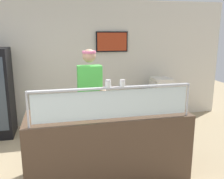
% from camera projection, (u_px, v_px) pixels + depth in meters
% --- Properties ---
extents(ground_plane, '(12.00, 12.00, 0.00)m').
position_uv_depth(ground_plane, '(100.00, 156.00, 4.15)').
color(ground_plane, tan).
rests_on(ground_plane, ground).
extents(shop_rear_unit, '(6.58, 0.13, 2.70)m').
position_uv_depth(shop_rear_unit, '(86.00, 62.00, 5.51)').
color(shop_rear_unit, silver).
rests_on(shop_rear_unit, ground).
extents(serving_counter, '(2.18, 0.76, 0.95)m').
position_uv_depth(serving_counter, '(108.00, 145.00, 3.46)').
color(serving_counter, '#4C3828').
rests_on(serving_counter, ground).
extents(sneeze_guard, '(2.00, 0.06, 0.43)m').
position_uv_depth(sneeze_guard, '(113.00, 100.00, 2.98)').
color(sneeze_guard, '#B2B5BC').
rests_on(sneeze_guard, serving_counter).
extents(pizza_tray, '(0.43, 0.43, 0.04)m').
position_uv_depth(pizza_tray, '(95.00, 113.00, 3.29)').
color(pizza_tray, '#9EA0A8').
rests_on(pizza_tray, serving_counter).
extents(pizza_server, '(0.15, 0.29, 0.01)m').
position_uv_depth(pizza_server, '(98.00, 112.00, 3.28)').
color(pizza_server, '#ADAFB7').
rests_on(pizza_server, pizza_tray).
extents(parmesan_shaker, '(0.07, 0.07, 0.09)m').
position_uv_depth(parmesan_shaker, '(108.00, 84.00, 2.92)').
color(parmesan_shaker, white).
rests_on(parmesan_shaker, sneeze_guard).
extents(pepper_flake_shaker, '(0.06, 0.06, 0.08)m').
position_uv_depth(pepper_flake_shaker, '(122.00, 84.00, 2.96)').
color(pepper_flake_shaker, white).
rests_on(pepper_flake_shaker, sneeze_guard).
extents(worker_figure, '(0.41, 0.50, 1.76)m').
position_uv_depth(worker_figure, '(90.00, 96.00, 4.01)').
color(worker_figure, '#23232D').
rests_on(worker_figure, ground).
extents(prep_shelf, '(0.70, 0.55, 0.80)m').
position_uv_depth(prep_shelf, '(160.00, 105.00, 5.62)').
color(prep_shelf, '#B7BABF').
rests_on(prep_shelf, ground).
extents(pizza_box_stack, '(0.44, 0.42, 0.22)m').
position_uv_depth(pizza_box_stack, '(161.00, 83.00, 5.50)').
color(pizza_box_stack, silver).
rests_on(pizza_box_stack, prep_shelf).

